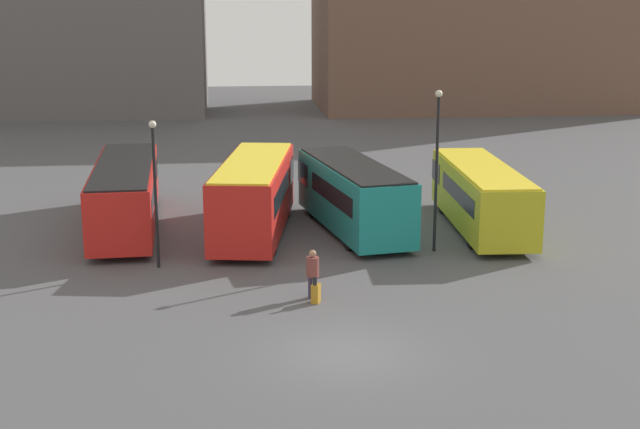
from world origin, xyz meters
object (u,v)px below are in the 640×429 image
object	(u,v)px
bus_2	(353,194)
bus_0	(125,193)
bus_3	(481,195)
suitcase	(316,293)
traveler	(313,269)
lamp_post_0	(437,159)
bus_1	(254,194)
lamp_post_1	(155,182)

from	to	relation	value
bus_2	bus_0	bearing A→B (deg)	71.38
bus_3	suitcase	size ratio (longest dim) A/B	10.78
bus_2	traveler	world-z (taller)	bus_2
lamp_post_0	bus_1	bearing A→B (deg)	153.80
bus_3	traveler	bearing A→B (deg)	138.45
bus_1	lamp_post_1	xyz separation A→B (m)	(-3.78, -4.60, 1.55)
bus_0	lamp_post_1	xyz separation A→B (m)	(1.83, -6.24, 1.70)
bus_1	lamp_post_1	distance (m)	6.15
bus_1	bus_0	bearing A→B (deg)	82.65
bus_1	bus_2	distance (m)	4.28
lamp_post_0	lamp_post_1	world-z (taller)	lamp_post_0
suitcase	lamp_post_1	size ratio (longest dim) A/B	0.17
bus_1	bus_2	bearing A→B (deg)	-79.43
bus_3	lamp_post_1	distance (m)	14.51
lamp_post_1	bus_0	bearing A→B (deg)	106.38
traveler	suitcase	bearing A→B (deg)	-151.06
bus_2	lamp_post_0	world-z (taller)	lamp_post_0
bus_3	bus_1	bearing A→B (deg)	91.52
bus_2	bus_3	size ratio (longest dim) A/B	0.96
bus_2	lamp_post_1	bearing A→B (deg)	110.48
bus_1	lamp_post_1	world-z (taller)	lamp_post_1
bus_0	bus_3	distance (m)	15.63
lamp_post_0	bus_2	bearing A→B (deg)	127.92
bus_3	lamp_post_0	world-z (taller)	lamp_post_0
bus_3	lamp_post_1	size ratio (longest dim) A/B	1.79
bus_3	lamp_post_0	distance (m)	4.90
bus_0	suitcase	bearing A→B (deg)	-148.83
bus_0	bus_3	world-z (taller)	bus_0
bus_1	lamp_post_0	distance (m)	8.15
traveler	lamp_post_0	size ratio (longest dim) A/B	0.26
bus_1	traveler	bearing A→B (deg)	-160.10
bus_1	bus_3	xyz separation A→B (m)	(9.92, -0.15, -0.21)
bus_1	lamp_post_0	xyz separation A→B (m)	(7.09, -3.49, 2.01)
bus_0	lamp_post_0	distance (m)	13.87
bus_0	suitcase	distance (m)	13.17
traveler	bus_1	bearing A→B (deg)	33.21
bus_0	suitcase	xyz separation A→B (m)	(7.36, -10.84, -1.26)
bus_0	bus_1	bearing A→B (deg)	-109.27
bus_1	suitcase	distance (m)	9.47
bus_0	bus_3	xyz separation A→B (m)	(15.53, -1.79, -0.05)
lamp_post_1	suitcase	bearing A→B (deg)	-39.77
bus_3	lamp_post_1	bearing A→B (deg)	110.40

